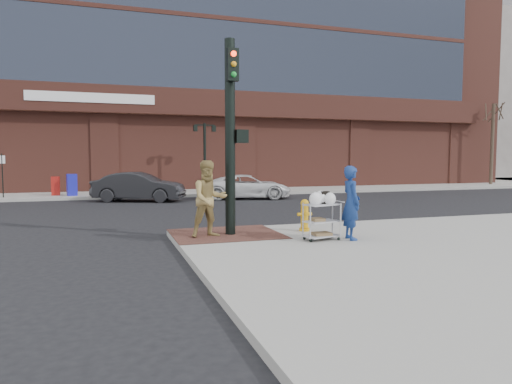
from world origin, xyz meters
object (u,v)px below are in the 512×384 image
object	(u,v)px
pedestrian_tan	(209,199)
sedan_dark	(139,187)
minivan_white	(248,187)
fire_hydrant	(305,215)
lamp_post	(205,150)
traffic_signal_pole	(231,131)
utility_cart	(322,218)
woman_blue	(351,203)

from	to	relation	value
pedestrian_tan	sedan_dark	size ratio (longest dim) A/B	0.44
minivan_white	fire_hydrant	world-z (taller)	minivan_white
lamp_post	traffic_signal_pole	world-z (taller)	traffic_signal_pole
traffic_signal_pole	utility_cart	size ratio (longest dim) A/B	4.20
sedan_dark	utility_cart	size ratio (longest dim) A/B	3.67
woman_blue	sedan_dark	distance (m)	13.78
traffic_signal_pole	sedan_dark	size ratio (longest dim) A/B	1.14
woman_blue	utility_cart	world-z (taller)	woman_blue
lamp_post	traffic_signal_pole	bearing A→B (deg)	-99.24
pedestrian_tan	utility_cart	bearing A→B (deg)	-34.75
woman_blue	pedestrian_tan	distance (m)	3.52
utility_cart	pedestrian_tan	bearing A→B (deg)	153.32
lamp_post	sedan_dark	bearing A→B (deg)	-137.73
fire_hydrant	sedan_dark	bearing A→B (deg)	107.39
minivan_white	utility_cart	xyz separation A→B (m)	(-2.05, -12.75, 0.06)
woman_blue	sedan_dark	bearing A→B (deg)	24.38
lamp_post	sedan_dark	world-z (taller)	lamp_post
fire_hydrant	lamp_post	bearing A→B (deg)	88.40
minivan_white	fire_hydrant	distance (m)	11.51
traffic_signal_pole	utility_cart	distance (m)	3.19
lamp_post	minivan_white	size ratio (longest dim) A/B	0.89
traffic_signal_pole	pedestrian_tan	bearing A→B (deg)	-163.99
traffic_signal_pole	minivan_white	world-z (taller)	traffic_signal_pole
utility_cart	traffic_signal_pole	bearing A→B (deg)	142.51
sedan_dark	minivan_white	world-z (taller)	sedan_dark
utility_cart	sedan_dark	bearing A→B (deg)	104.91
woman_blue	pedestrian_tan	size ratio (longest dim) A/B	0.93
pedestrian_tan	fire_hydrant	distance (m)	2.73
traffic_signal_pole	woman_blue	xyz separation A→B (m)	(2.59, -1.59, -1.78)
sedan_dark	minivan_white	size ratio (longest dim) A/B	0.97
pedestrian_tan	utility_cart	world-z (taller)	pedestrian_tan
sedan_dark	utility_cart	distance (m)	13.43
lamp_post	traffic_signal_pole	xyz separation A→B (m)	(-2.48, -15.23, 0.21)
lamp_post	fire_hydrant	distance (m)	15.42
sedan_dark	fire_hydrant	world-z (taller)	sedan_dark
pedestrian_tan	utility_cart	xyz separation A→B (m)	(2.51, -1.26, -0.43)
pedestrian_tan	utility_cart	size ratio (longest dim) A/B	1.62
lamp_post	minivan_white	distance (m)	4.62
sedan_dark	traffic_signal_pole	bearing A→B (deg)	-150.03
lamp_post	utility_cart	size ratio (longest dim) A/B	3.36
lamp_post	sedan_dark	distance (m)	5.80
pedestrian_tan	minivan_white	world-z (taller)	pedestrian_tan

